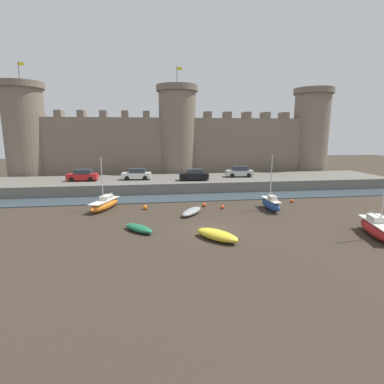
# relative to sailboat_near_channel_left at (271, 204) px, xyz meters

# --- Properties ---
(ground_plane) EXTENTS (160.00, 160.00, 0.00)m
(ground_plane) POSITION_rel_sailboat_near_channel_left_xyz_m (-7.68, -5.75, -0.69)
(ground_plane) COLOR #382D23
(water_channel) EXTENTS (80.00, 4.50, 0.10)m
(water_channel) POSITION_rel_sailboat_near_channel_left_xyz_m (-7.68, 7.17, -0.64)
(water_channel) COLOR #3D4C56
(water_channel) RESTS_ON ground
(quay_road) EXTENTS (61.77, 10.00, 1.48)m
(quay_road) POSITION_rel_sailboat_near_channel_left_xyz_m (-7.68, 14.42, 0.05)
(quay_road) COLOR #666059
(quay_road) RESTS_ON ground
(castle) EXTENTS (56.84, 7.07, 19.02)m
(castle) POSITION_rel_sailboat_near_channel_left_xyz_m (-7.68, 23.46, 6.26)
(castle) COLOR #7A6B5B
(castle) RESTS_ON ground
(sailboat_near_channel_left) EXTENTS (1.02, 4.14, 5.86)m
(sailboat_near_channel_left) POSITION_rel_sailboat_near_channel_left_xyz_m (0.00, 0.00, 0.00)
(sailboat_near_channel_left) COLOR #234793
(sailboat_near_channel_left) RESTS_ON ground
(rowboat_midflat_right) EXTENTS (2.97, 3.66, 0.60)m
(rowboat_midflat_right) POSITION_rel_sailboat_near_channel_left_xyz_m (-8.61, -0.52, -0.37)
(rowboat_midflat_right) COLOR gray
(rowboat_midflat_right) RESTS_ON ground
(rowboat_foreground_left) EXTENTS (2.89, 3.13, 0.58)m
(rowboat_foreground_left) POSITION_rel_sailboat_near_channel_left_xyz_m (-13.73, -5.24, -0.39)
(rowboat_foreground_left) COLOR #1E6B47
(rowboat_foreground_left) RESTS_ON ground
(sailboat_foreground_right) EXTENTS (2.97, 5.47, 6.31)m
(sailboat_foreground_right) POSITION_rel_sailboat_near_channel_left_xyz_m (5.06, -9.19, -0.01)
(sailboat_foreground_right) COLOR red
(sailboat_foreground_right) RESTS_ON ground
(sailboat_midflat_centre) EXTENTS (3.27, 5.40, 5.64)m
(sailboat_midflat_centre) POSITION_rel_sailboat_near_channel_left_xyz_m (-17.56, 2.82, -0.09)
(sailboat_midflat_centre) COLOR orange
(sailboat_midflat_centre) RESTS_ON ground
(rowboat_near_channel_right) EXTENTS (3.49, 3.82, 0.77)m
(rowboat_near_channel_right) POSITION_rel_sailboat_near_channel_left_xyz_m (-7.70, -8.09, -0.29)
(rowboat_near_channel_right) COLOR yellow
(rowboat_near_channel_right) RESTS_ON ground
(mooring_buoy_off_centre) EXTENTS (0.46, 0.46, 0.46)m
(mooring_buoy_off_centre) POSITION_rel_sailboat_near_channel_left_xyz_m (-6.76, 2.42, -0.46)
(mooring_buoy_off_centre) COLOR #E04C1E
(mooring_buoy_off_centre) RESTS_ON ground
(mooring_buoy_near_shore) EXTENTS (0.40, 0.40, 0.40)m
(mooring_buoy_near_shore) POSITION_rel_sailboat_near_channel_left_xyz_m (3.90, 2.99, -0.49)
(mooring_buoy_near_shore) COLOR #E04C1E
(mooring_buoy_near_shore) RESTS_ON ground
(mooring_buoy_mid_mud) EXTENTS (0.49, 0.49, 0.49)m
(mooring_buoy_mid_mud) POSITION_rel_sailboat_near_channel_left_xyz_m (-13.29, 2.14, -0.45)
(mooring_buoy_mid_mud) COLOR orange
(mooring_buoy_mid_mud) RESTS_ON ground
(mooring_buoy_near_channel) EXTENTS (0.43, 0.43, 0.43)m
(mooring_buoy_near_channel) POSITION_rel_sailboat_near_channel_left_xyz_m (-4.97, 1.20, -0.48)
(mooring_buoy_near_channel) COLOR #E04C1E
(mooring_buoy_near_channel) RESTS_ON ground
(car_quay_west) EXTENTS (4.21, 2.09, 1.62)m
(car_quay_west) POSITION_rel_sailboat_near_channel_left_xyz_m (-6.44, 12.18, 1.57)
(car_quay_west) COLOR black
(car_quay_west) RESTS_ON quay_road
(car_quay_centre_east) EXTENTS (4.21, 2.09, 1.62)m
(car_quay_centre_east) POSITION_rel_sailboat_near_channel_left_xyz_m (-22.02, 13.90, 1.57)
(car_quay_centre_east) COLOR red
(car_quay_centre_east) RESTS_ON quay_road
(car_quay_east) EXTENTS (4.21, 2.09, 1.62)m
(car_quay_east) POSITION_rel_sailboat_near_channel_left_xyz_m (1.00, 14.61, 1.57)
(car_quay_east) COLOR #B2B5B7
(car_quay_east) RESTS_ON quay_road
(car_quay_centre_west) EXTENTS (4.21, 2.09, 1.62)m
(car_quay_centre_west) POSITION_rel_sailboat_near_channel_left_xyz_m (-14.53, 14.01, 1.57)
(car_quay_centre_west) COLOR silver
(car_quay_centre_west) RESTS_ON quay_road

